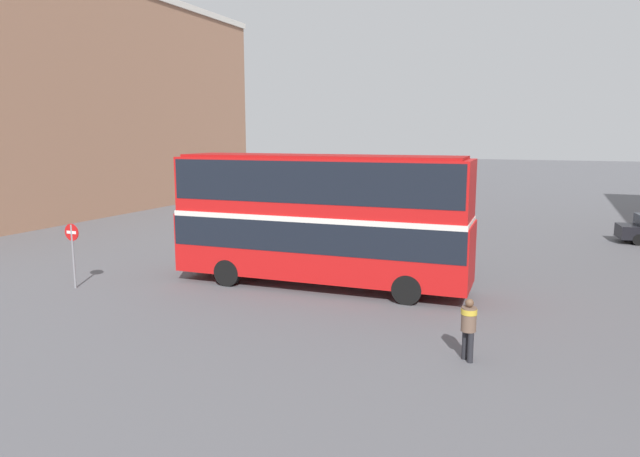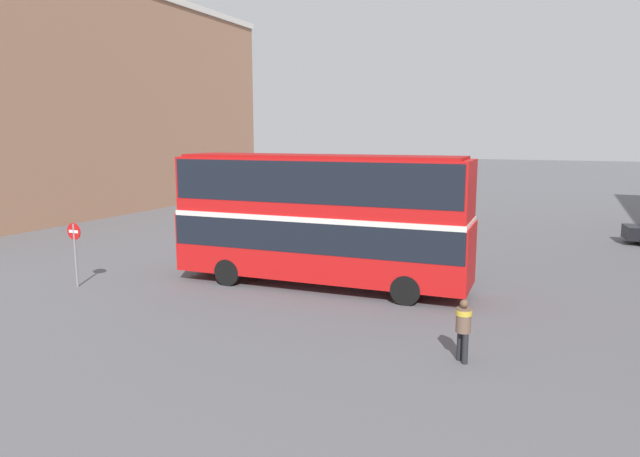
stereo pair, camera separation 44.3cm
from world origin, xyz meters
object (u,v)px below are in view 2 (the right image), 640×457
at_px(double_decker_bus, 320,213).
at_px(no_entry_sign, 75,244).
at_px(pedestrian_foreground, 463,324).
at_px(parked_car_kerb_far, 265,226).

xyz_separation_m(double_decker_bus, no_entry_sign, (-8.49, -3.73, -1.19)).
distance_m(pedestrian_foreground, parked_car_kerb_far, 18.09).
bearing_deg(no_entry_sign, parked_car_kerb_far, 80.19).
bearing_deg(double_decker_bus, parked_car_kerb_far, 129.03).
xyz_separation_m(pedestrian_foreground, parked_car_kerb_far, (-12.80, 12.79, -0.17)).
distance_m(double_decker_bus, pedestrian_foreground, 8.38).
height_order(parked_car_kerb_far, no_entry_sign, no_entry_sign).
xyz_separation_m(parked_car_kerb_far, no_entry_sign, (-1.95, -11.25, 0.82)).
distance_m(double_decker_bus, no_entry_sign, 9.35).
height_order(double_decker_bus, pedestrian_foreground, double_decker_bus).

